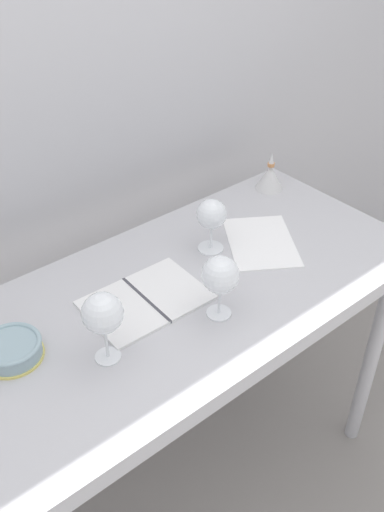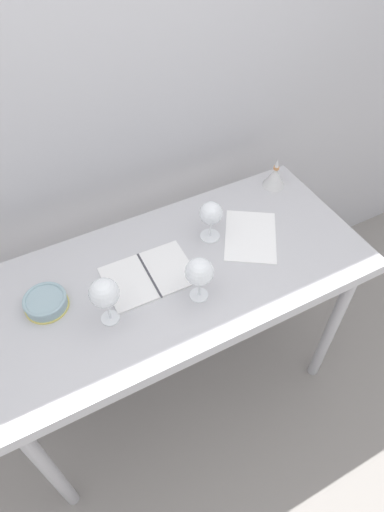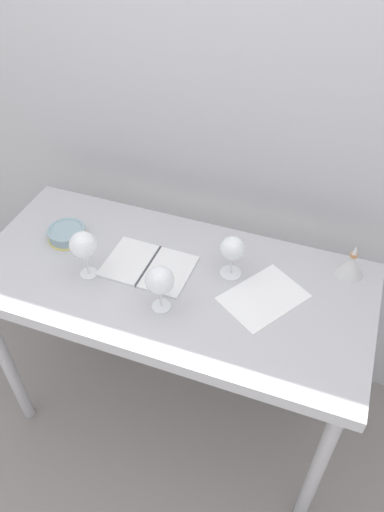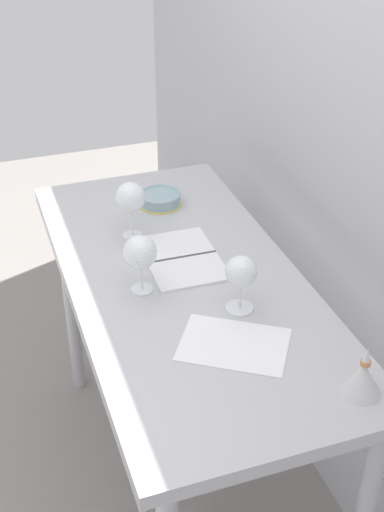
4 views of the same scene
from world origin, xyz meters
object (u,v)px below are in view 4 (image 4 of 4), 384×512
(wine_glass_near_center, at_px, (140,254))
(tasting_bowl, at_px, (160,198))
(wine_glass_far_right, at_px, (241,273))
(tasting_sheet_upper, at_px, (234,344))
(decanter_funnel, at_px, (363,378))
(wine_glass_near_left, at_px, (131,198))
(open_notebook, at_px, (182,258))

(wine_glass_near_center, xyz_separation_m, tasting_bowl, (-0.46, 0.19, -0.10))
(wine_glass_near_center, bearing_deg, wine_glass_far_right, 53.14)
(tasting_sheet_upper, xyz_separation_m, decanter_funnel, (0.25, 0.21, 0.04))
(wine_glass_near_left, height_order, tasting_bowl, wine_glass_near_left)
(wine_glass_near_left, bearing_deg, decanter_funnel, 20.20)
(wine_glass_far_right, xyz_separation_m, open_notebook, (-0.28, -0.07, -0.11))
(wine_glass_near_left, relative_size, tasting_bowl, 1.27)
(wine_glass_near_center, distance_m, wine_glass_far_right, 0.28)
(wine_glass_near_center, height_order, decanter_funnel, wine_glass_near_center)
(wine_glass_near_center, distance_m, open_notebook, 0.23)
(wine_glass_near_center, relative_size, wine_glass_far_right, 1.06)
(wine_glass_near_center, relative_size, open_notebook, 0.55)
(wine_glass_near_left, bearing_deg, open_notebook, 29.67)
(tasting_sheet_upper, bearing_deg, open_notebook, -147.21)
(open_notebook, bearing_deg, tasting_bowl, 175.04)
(tasting_sheet_upper, distance_m, decanter_funnel, 0.33)
(open_notebook, xyz_separation_m, decanter_funnel, (0.67, 0.21, 0.04))
(wine_glass_far_right, height_order, tasting_sheet_upper, wine_glass_far_right)
(open_notebook, xyz_separation_m, tasting_bowl, (-0.35, 0.04, 0.02))
(decanter_funnel, bearing_deg, tasting_bowl, -170.43)
(wine_glass_near_center, height_order, tasting_bowl, wine_glass_near_center)
(wine_glass_near_center, distance_m, decanter_funnel, 0.67)
(wine_glass_far_right, bearing_deg, wine_glass_near_center, -126.86)
(open_notebook, height_order, tasting_sheet_upper, open_notebook)
(wine_glass_far_right, bearing_deg, tasting_bowl, -177.14)
(wine_glass_far_right, height_order, wine_glass_near_left, wine_glass_near_left)
(wine_glass_far_right, relative_size, decanter_funnel, 1.22)
(wine_glass_near_left, xyz_separation_m, open_notebook, (0.18, 0.10, -0.13))
(wine_glass_near_left, height_order, decanter_funnel, wine_glass_near_left)
(tasting_sheet_upper, relative_size, decanter_funnel, 2.02)
(wine_glass_near_center, xyz_separation_m, wine_glass_near_left, (-0.30, 0.05, 0.01))
(wine_glass_near_left, height_order, tasting_sheet_upper, wine_glass_near_left)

